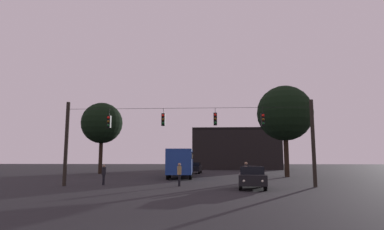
{
  "coord_description": "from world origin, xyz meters",
  "views": [
    {
      "loc": [
        1.73,
        -7.58,
        2.08
      ],
      "look_at": [
        0.47,
        14.79,
        5.14
      ],
      "focal_mm": 29.72,
      "sensor_mm": 36.0,
      "label": 1
    }
  ],
  "objects_px": {
    "car_near_right": "(252,177)",
    "car_far_left": "(194,168)",
    "city_bus": "(181,160)",
    "pedestrian_crossing_right": "(179,173)",
    "pedestrian_crossing_center": "(104,174)",
    "tree_behind_building": "(102,123)",
    "pedestrian_crossing_left": "(246,172)",
    "tree_left_silhouette": "(285,113)"
  },
  "relations": [
    {
      "from": "pedestrian_crossing_center",
      "to": "car_far_left",
      "type": "bearing_deg",
      "value": 72.47
    },
    {
      "from": "pedestrian_crossing_center",
      "to": "tree_behind_building",
      "type": "relative_size",
      "value": 0.16
    },
    {
      "from": "pedestrian_crossing_left",
      "to": "pedestrian_crossing_right",
      "type": "distance_m",
      "value": 5.6
    },
    {
      "from": "city_bus",
      "to": "car_far_left",
      "type": "relative_size",
      "value": 2.51
    },
    {
      "from": "pedestrian_crossing_right",
      "to": "tree_behind_building",
      "type": "height_order",
      "value": "tree_behind_building"
    },
    {
      "from": "city_bus",
      "to": "pedestrian_crossing_left",
      "type": "height_order",
      "value": "city_bus"
    },
    {
      "from": "car_far_left",
      "to": "pedestrian_crossing_right",
      "type": "xyz_separation_m",
      "value": [
        -0.13,
        -20.44,
        0.18
      ]
    },
    {
      "from": "pedestrian_crossing_left",
      "to": "tree_left_silhouette",
      "type": "bearing_deg",
      "value": 61.4
    },
    {
      "from": "pedestrian_crossing_right",
      "to": "tree_left_silhouette",
      "type": "xyz_separation_m",
      "value": [
        10.96,
        12.52,
        6.23
      ]
    },
    {
      "from": "pedestrian_crossing_right",
      "to": "tree_behind_building",
      "type": "xyz_separation_m",
      "value": [
        -12.59,
        18.67,
        5.91
      ]
    },
    {
      "from": "car_near_right",
      "to": "pedestrian_crossing_left",
      "type": "xyz_separation_m",
      "value": [
        -0.01,
        3.53,
        0.22
      ]
    },
    {
      "from": "pedestrian_crossing_right",
      "to": "tree_left_silhouette",
      "type": "height_order",
      "value": "tree_left_silhouette"
    },
    {
      "from": "car_far_left",
      "to": "pedestrian_crossing_right",
      "type": "distance_m",
      "value": 20.44
    },
    {
      "from": "pedestrian_crossing_left",
      "to": "tree_behind_building",
      "type": "distance_m",
      "value": 25.09
    },
    {
      "from": "car_near_right",
      "to": "car_far_left",
      "type": "xyz_separation_m",
      "value": [
        -5.1,
        21.96,
        0.0
      ]
    },
    {
      "from": "car_far_left",
      "to": "pedestrian_crossing_center",
      "type": "xyz_separation_m",
      "value": [
        -6.2,
        -19.64,
        0.09
      ]
    },
    {
      "from": "city_bus",
      "to": "car_near_right",
      "type": "relative_size",
      "value": 2.48
    },
    {
      "from": "pedestrian_crossing_center",
      "to": "tree_left_silhouette",
      "type": "xyz_separation_m",
      "value": [
        17.03,
        11.72,
        6.33
      ]
    },
    {
      "from": "tree_left_silhouette",
      "to": "pedestrian_crossing_right",
      "type": "bearing_deg",
      "value": -131.2
    },
    {
      "from": "car_near_right",
      "to": "tree_left_silhouette",
      "type": "height_order",
      "value": "tree_left_silhouette"
    },
    {
      "from": "pedestrian_crossing_right",
      "to": "pedestrian_crossing_left",
      "type": "bearing_deg",
      "value": 21.03
    },
    {
      "from": "city_bus",
      "to": "pedestrian_crossing_right",
      "type": "distance_m",
      "value": 11.62
    },
    {
      "from": "city_bus",
      "to": "tree_left_silhouette",
      "type": "bearing_deg",
      "value": 4.65
    },
    {
      "from": "pedestrian_crossing_center",
      "to": "tree_behind_building",
      "type": "height_order",
      "value": "tree_behind_building"
    },
    {
      "from": "tree_left_silhouette",
      "to": "city_bus",
      "type": "bearing_deg",
      "value": -175.35
    },
    {
      "from": "city_bus",
      "to": "car_near_right",
      "type": "xyz_separation_m",
      "value": [
        6.14,
        -13.08,
        -1.07
      ]
    },
    {
      "from": "pedestrian_crossing_left",
      "to": "pedestrian_crossing_center",
      "type": "bearing_deg",
      "value": -173.9
    },
    {
      "from": "pedestrian_crossing_left",
      "to": "pedestrian_crossing_center",
      "type": "xyz_separation_m",
      "value": [
        -11.3,
        -1.21,
        -0.14
      ]
    },
    {
      "from": "pedestrian_crossing_left",
      "to": "pedestrian_crossing_right",
      "type": "bearing_deg",
      "value": -158.97
    },
    {
      "from": "car_near_right",
      "to": "pedestrian_crossing_left",
      "type": "distance_m",
      "value": 3.54
    },
    {
      "from": "car_far_left",
      "to": "pedestrian_crossing_right",
      "type": "bearing_deg",
      "value": -90.37
    },
    {
      "from": "car_far_left",
      "to": "pedestrian_crossing_left",
      "type": "height_order",
      "value": "pedestrian_crossing_left"
    },
    {
      "from": "car_near_right",
      "to": "pedestrian_crossing_center",
      "type": "distance_m",
      "value": 11.54
    },
    {
      "from": "car_far_left",
      "to": "pedestrian_crossing_left",
      "type": "distance_m",
      "value": 19.12
    },
    {
      "from": "tree_left_silhouette",
      "to": "tree_behind_building",
      "type": "relative_size",
      "value": 1.07
    },
    {
      "from": "city_bus",
      "to": "pedestrian_crossing_center",
      "type": "height_order",
      "value": "city_bus"
    },
    {
      "from": "city_bus",
      "to": "pedestrian_crossing_center",
      "type": "relative_size",
      "value": 7.04
    },
    {
      "from": "pedestrian_crossing_left",
      "to": "tree_left_silhouette",
      "type": "xyz_separation_m",
      "value": [
        5.73,
        10.51,
        6.19
      ]
    },
    {
      "from": "car_near_right",
      "to": "tree_behind_building",
      "type": "height_order",
      "value": "tree_behind_building"
    },
    {
      "from": "tree_left_silhouette",
      "to": "car_far_left",
      "type": "bearing_deg",
      "value": 143.8
    },
    {
      "from": "pedestrian_crossing_center",
      "to": "pedestrian_crossing_right",
      "type": "height_order",
      "value": "pedestrian_crossing_right"
    },
    {
      "from": "pedestrian_crossing_center",
      "to": "pedestrian_crossing_right",
      "type": "relative_size",
      "value": 0.91
    }
  ]
}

